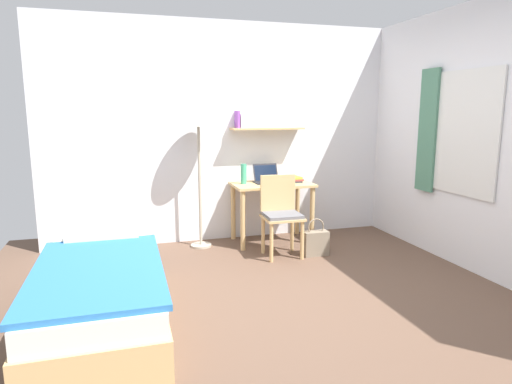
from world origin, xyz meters
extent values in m
plane|color=brown|center=(0.00, 0.00, 0.00)|extent=(5.28, 5.28, 0.00)
cube|color=white|center=(0.00, 2.02, 1.30)|extent=(4.40, 0.05, 2.60)
cube|color=tan|center=(0.44, 1.89, 1.35)|extent=(0.89, 0.22, 0.02)
cube|color=purple|center=(0.07, 1.91, 1.47)|extent=(0.03, 0.16, 0.20)
cube|color=silver|center=(0.11, 1.92, 1.45)|extent=(0.03, 0.14, 0.16)
cube|color=white|center=(2.02, 0.00, 1.30)|extent=(0.05, 4.40, 2.60)
cube|color=silver|center=(1.99, 0.37, 1.35)|extent=(0.02, 0.86, 1.22)
cube|color=white|center=(1.99, 0.37, 1.35)|extent=(0.01, 0.80, 1.16)
cube|color=#4C7F66|center=(1.96, 0.91, 1.35)|extent=(0.03, 0.28, 1.32)
cube|color=tan|center=(-1.45, 0.04, 0.14)|extent=(0.87, 1.85, 0.28)
cube|color=silver|center=(-1.45, 0.04, 0.36)|extent=(0.83, 1.80, 0.16)
cube|color=#2D70B7|center=(-1.45, -0.07, 0.46)|extent=(0.88, 1.52, 0.04)
cube|color=white|center=(-1.45, 0.76, 0.49)|extent=(0.61, 0.28, 0.10)
cube|color=tan|center=(0.44, 1.70, 0.70)|extent=(0.94, 0.56, 0.03)
cylinder|color=tan|center=(0.01, 1.47, 0.34)|extent=(0.06, 0.06, 0.69)
cylinder|color=tan|center=(0.86, 1.47, 0.34)|extent=(0.06, 0.06, 0.69)
cylinder|color=tan|center=(0.01, 1.93, 0.34)|extent=(0.06, 0.06, 0.69)
cylinder|color=tan|center=(0.86, 1.93, 0.34)|extent=(0.06, 0.06, 0.69)
cube|color=tan|center=(0.37, 1.14, 0.43)|extent=(0.42, 0.39, 0.03)
cube|color=slate|center=(0.37, 1.14, 0.46)|extent=(0.39, 0.35, 0.04)
cube|color=tan|center=(0.37, 1.31, 0.68)|extent=(0.39, 0.04, 0.40)
cylinder|color=tan|center=(0.19, 0.99, 0.21)|extent=(0.04, 0.04, 0.42)
cylinder|color=tan|center=(0.54, 0.98, 0.21)|extent=(0.04, 0.04, 0.42)
cylinder|color=tan|center=(0.20, 1.29, 0.21)|extent=(0.04, 0.04, 0.42)
cylinder|color=tan|center=(0.54, 1.29, 0.21)|extent=(0.04, 0.04, 0.42)
cylinder|color=#B2A893|center=(-0.42, 1.74, 0.01)|extent=(0.24, 0.24, 0.02)
cylinder|color=#B2A893|center=(-0.42, 1.74, 0.71)|extent=(0.03, 0.03, 1.38)
cone|color=silver|center=(-0.42, 1.74, 1.51)|extent=(0.43, 0.43, 0.22)
cube|color=black|center=(0.39, 1.74, 0.72)|extent=(0.31, 0.24, 0.01)
cube|color=black|center=(0.39, 1.82, 0.83)|extent=(0.30, 0.10, 0.21)
cube|color=black|center=(0.39, 1.81, 0.83)|extent=(0.27, 0.08, 0.17)
cylinder|color=#42A87F|center=(0.10, 1.75, 0.84)|extent=(0.07, 0.07, 0.24)
cube|color=#333338|center=(0.72, 1.72, 0.73)|extent=(0.16, 0.22, 0.02)
cube|color=#D13D38|center=(0.73, 1.72, 0.75)|extent=(0.17, 0.23, 0.02)
cube|color=gold|center=(0.72, 1.72, 0.77)|extent=(0.15, 0.20, 0.02)
cube|color=gray|center=(0.73, 1.07, 0.13)|extent=(0.28, 0.13, 0.27)
torus|color=gray|center=(0.73, 1.07, 0.32)|extent=(0.19, 0.02, 0.19)
camera|label=1|loc=(-1.23, -3.25, 1.57)|focal=31.21mm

